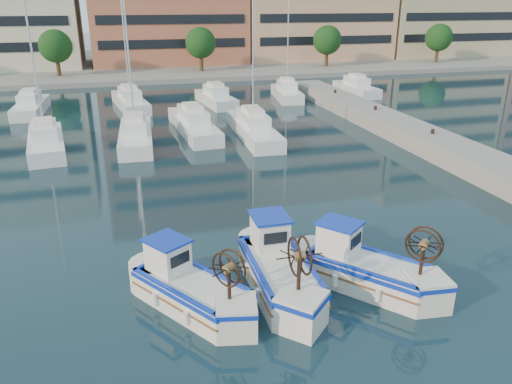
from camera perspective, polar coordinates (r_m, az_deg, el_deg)
name	(u,v)px	position (r m, az deg, el deg)	size (l,w,h in m)	color
ground	(340,284)	(18.66, 9.54, -10.30)	(300.00, 300.00, 0.00)	#193643
quay	(493,170)	(31.36, 25.42, 2.32)	(3.00, 60.00, 1.20)	gray
yacht_marina	(167,116)	(42.63, -10.13, 8.54)	(39.17, 22.98, 11.50)	white
fishing_boat_a	(189,287)	(16.97, -7.66, -10.68)	(3.79, 4.48, 2.74)	silver
fishing_boat_b	(278,268)	(17.75, 2.59, -8.68)	(2.00, 4.82, 3.00)	silver
fishing_boat_c	(364,267)	(18.30, 12.28, -8.36)	(4.18, 4.52, 2.84)	silver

